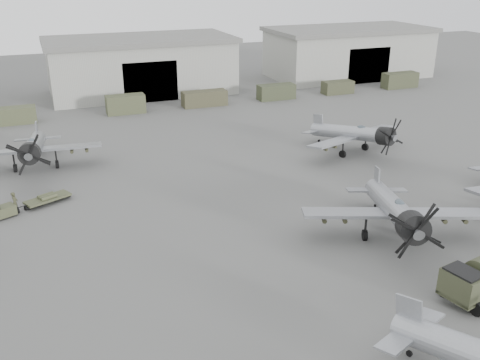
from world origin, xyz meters
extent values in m
plane|color=#525250|center=(0.00, 0.00, 0.00)|extent=(220.00, 220.00, 0.00)
cube|color=#9F9F95|center=(0.00, 62.00, 4.00)|extent=(28.00, 14.00, 8.00)
cube|color=slate|center=(0.00, 62.00, 8.35)|extent=(29.00, 14.80, 0.70)
cube|color=black|center=(0.00, 55.20, 3.00)|extent=(8.12, 0.40, 6.00)
cube|color=#9F9F95|center=(38.00, 62.00, 4.00)|extent=(28.00, 14.00, 8.00)
cube|color=slate|center=(38.00, 62.00, 8.35)|extent=(29.00, 14.80, 0.70)
cube|color=black|center=(38.00, 55.20, 3.00)|extent=(8.12, 0.40, 6.00)
cube|color=#464B31|center=(-19.31, 50.00, 1.08)|extent=(5.73, 2.20, 2.15)
cube|color=#43482F|center=(-4.75, 50.00, 1.28)|extent=(5.28, 2.20, 2.55)
cube|color=#413F2A|center=(6.69, 50.00, 1.11)|extent=(6.51, 2.20, 2.21)
cube|color=#383D28|center=(18.18, 50.00, 1.14)|extent=(5.72, 2.20, 2.27)
cube|color=#3B3E28|center=(28.97, 50.00, 1.00)|extent=(4.95, 2.20, 1.99)
cube|color=#3B3F29|center=(40.87, 50.00, 1.26)|extent=(6.02, 2.20, 2.52)
cube|color=#9C9FA4|center=(0.56, -4.94, 2.52)|extent=(0.77, 1.70, 2.14)
cylinder|color=black|center=(0.67, -5.23, 0.16)|extent=(0.24, 0.37, 0.34)
cylinder|color=gray|center=(7.94, 6.73, 2.40)|extent=(5.76, 11.33, 3.40)
cylinder|color=black|center=(6.06, 1.98, 3.21)|extent=(2.55, 2.36, 2.26)
cube|color=gray|center=(7.70, 6.13, 2.12)|extent=(13.53, 7.23, 0.61)
cube|color=gray|center=(9.81, 11.49, 2.57)|extent=(0.79, 1.73, 2.17)
ellipsoid|color=#3F4C54|center=(7.30, 5.11, 3.38)|extent=(1.09, 1.45, 0.61)
cylinder|color=black|center=(5.69, 6.68, 0.38)|extent=(0.60, 0.92, 0.87)
cylinder|color=black|center=(9.54, 5.16, 0.38)|extent=(0.60, 0.92, 0.87)
cylinder|color=black|center=(9.69, 11.18, 0.16)|extent=(0.25, 0.37, 0.35)
cylinder|color=gray|center=(-16.98, 32.09, 2.33)|extent=(2.53, 11.28, 3.30)
cylinder|color=black|center=(-17.40, 27.15, 3.11)|extent=(2.14, 1.83, 2.19)
cube|color=gray|center=(-17.03, 31.46, 2.06)|extent=(13.34, 3.45, 0.59)
cube|color=gray|center=(-16.55, 37.03, 2.49)|extent=(0.28, 1.76, 2.11)
ellipsoid|color=#3F4C54|center=(-17.12, 30.40, 3.28)|extent=(0.74, 1.32, 0.59)
cylinder|color=black|center=(-19.05, 31.42, 0.37)|extent=(0.37, 0.87, 0.84)
cylinder|color=black|center=(-15.05, 31.07, 0.37)|extent=(0.37, 0.87, 0.84)
cylinder|color=black|center=(-16.58, 36.71, 0.16)|extent=(0.16, 0.35, 0.34)
cylinder|color=#989BA0|center=(15.39, 24.71, 2.21)|extent=(4.68, 10.56, 3.12)
cylinder|color=black|center=(16.83, 20.24, 2.95)|extent=(2.29, 2.09, 2.08)
cube|color=#989BA0|center=(15.58, 24.14, 1.95)|extent=(12.58, 5.93, 0.56)
cube|color=#989BA0|center=(13.95, 29.19, 2.36)|extent=(0.62, 1.62, 2.00)
ellipsoid|color=#3F4C54|center=(15.88, 23.19, 3.11)|extent=(0.94, 1.33, 0.56)
cylinder|color=black|center=(13.83, 23.37, 0.35)|extent=(0.51, 0.85, 0.80)
cylinder|color=black|center=(17.45, 24.53, 0.35)|extent=(0.51, 0.85, 0.80)
cylinder|color=black|center=(14.04, 28.90, 0.15)|extent=(0.21, 0.34, 0.32)
cube|color=#373B27|center=(6.29, -2.62, 1.54)|extent=(2.04, 2.57, 1.69)
cube|color=black|center=(6.29, -2.62, 2.44)|extent=(1.88, 2.26, 0.15)
cylinder|color=black|center=(6.62, -3.72, 0.45)|extent=(0.48, 0.94, 0.90)
cube|color=#42462E|center=(-19.88, 20.61, 0.56)|extent=(2.13, 1.78, 0.81)
cylinder|color=black|center=(-19.88, 20.61, 0.25)|extent=(1.35, 1.03, 0.57)
cylinder|color=black|center=(-18.68, 21.17, 0.46)|extent=(1.14, 0.59, 0.08)
cube|color=#42462E|center=(-16.37, 22.23, 0.46)|extent=(4.11, 2.91, 0.18)
cylinder|color=black|center=(-16.37, 22.23, 0.20)|extent=(1.57, 1.05, 0.45)
cylinder|color=#42462E|center=(-16.37, 22.23, 0.66)|extent=(1.43, 0.89, 0.33)
imported|color=#393A26|center=(-18.93, 21.10, 0.95)|extent=(0.61, 0.78, 1.90)
camera|label=1|loc=(-15.95, -23.31, 19.47)|focal=40.00mm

